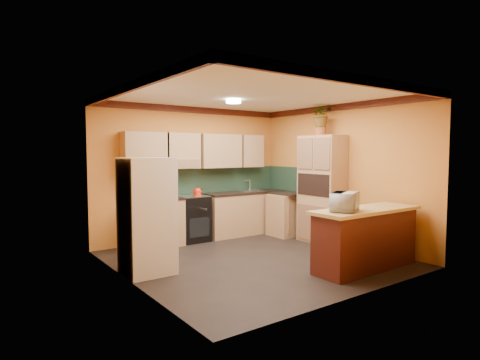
% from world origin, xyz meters
% --- Properties ---
extents(room_shell, '(4.24, 4.24, 2.72)m').
position_xyz_m(room_shell, '(0.02, 0.28, 2.09)').
color(room_shell, black).
rests_on(room_shell, ground).
extents(base_cabinets_back, '(3.65, 0.60, 0.88)m').
position_xyz_m(base_cabinets_back, '(0.44, 1.80, 0.44)').
color(base_cabinets_back, tan).
rests_on(base_cabinets_back, ground).
extents(countertop_back, '(3.65, 0.62, 0.04)m').
position_xyz_m(countertop_back, '(0.44, 1.80, 0.90)').
color(countertop_back, black).
rests_on(countertop_back, base_cabinets_back).
extents(stove, '(0.58, 0.58, 0.91)m').
position_xyz_m(stove, '(-0.18, 1.80, 0.46)').
color(stove, black).
rests_on(stove, ground).
extents(kettle, '(0.22, 0.22, 0.18)m').
position_xyz_m(kettle, '(-0.08, 1.75, 1.00)').
color(kettle, red).
rests_on(kettle, stove).
extents(sink, '(0.48, 0.40, 0.03)m').
position_xyz_m(sink, '(1.22, 1.80, 0.94)').
color(sink, silver).
rests_on(sink, countertop_back).
extents(base_cabinets_right, '(0.60, 0.80, 0.88)m').
position_xyz_m(base_cabinets_right, '(1.80, 1.12, 0.44)').
color(base_cabinets_right, tan).
rests_on(base_cabinets_right, ground).
extents(countertop_right, '(0.62, 0.80, 0.04)m').
position_xyz_m(countertop_right, '(1.80, 1.12, 0.90)').
color(countertop_right, black).
rests_on(countertop_right, base_cabinets_right).
extents(fridge, '(0.68, 0.66, 1.70)m').
position_xyz_m(fridge, '(-1.75, 0.30, 0.85)').
color(fridge, silver).
rests_on(fridge, ground).
extents(pantry, '(0.48, 0.90, 2.10)m').
position_xyz_m(pantry, '(1.85, 0.23, 1.05)').
color(pantry, tan).
rests_on(pantry, ground).
extents(fern_pot, '(0.22, 0.22, 0.16)m').
position_xyz_m(fern_pot, '(1.85, 0.28, 2.18)').
color(fern_pot, '#9B4C25').
rests_on(fern_pot, pantry).
extents(fern, '(0.49, 0.44, 0.49)m').
position_xyz_m(fern, '(1.85, 0.28, 2.50)').
color(fern, tan).
rests_on(fern, fern_pot).
extents(breakfast_bar, '(1.80, 0.55, 0.88)m').
position_xyz_m(breakfast_bar, '(1.04, -1.43, 0.44)').
color(breakfast_bar, '#451A10').
rests_on(breakfast_bar, ground).
extents(bar_top, '(1.90, 0.65, 0.05)m').
position_xyz_m(bar_top, '(1.04, -1.43, 0.91)').
color(bar_top, tan).
rests_on(bar_top, breakfast_bar).
extents(microwave, '(0.59, 0.52, 0.27)m').
position_xyz_m(microwave, '(0.54, -1.43, 1.07)').
color(microwave, silver).
rests_on(microwave, bar_top).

